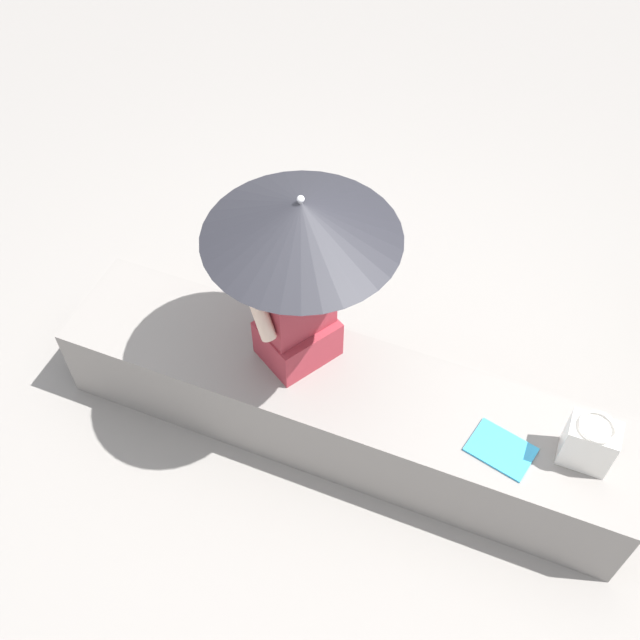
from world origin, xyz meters
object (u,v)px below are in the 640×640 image
at_px(person_seated, 296,301).
at_px(parasol, 301,220).
at_px(magazine, 501,449).
at_px(handbag_black, 589,443).

relative_size(person_seated, parasol, 0.85).
height_order(person_seated, magazine, person_seated).
relative_size(parasol, handbag_black, 3.91).
relative_size(parasol, magazine, 3.80).
bearing_deg(person_seated, magazine, -9.00).
relative_size(handbag_black, magazine, 0.97).
bearing_deg(person_seated, parasol, -39.29).
bearing_deg(handbag_black, parasol, 178.81).
bearing_deg(magazine, person_seated, -175.39).
bearing_deg(handbag_black, magazine, -164.46).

